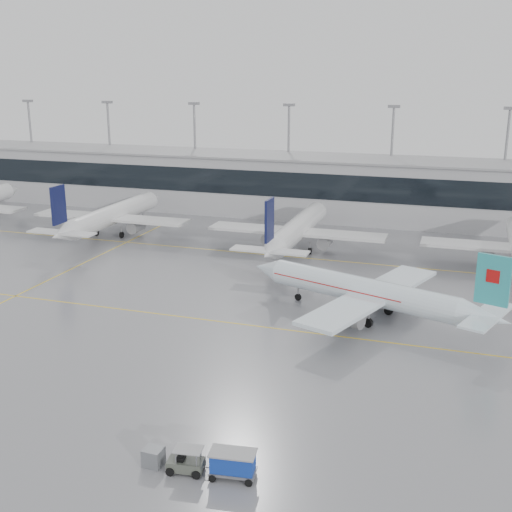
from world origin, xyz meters
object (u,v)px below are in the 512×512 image
(air_canada_jet, at_px, (371,293))
(baggage_cart, at_px, (233,463))
(baggage_tug, at_px, (186,463))
(gse_unit, at_px, (153,457))

(air_canada_jet, bearing_deg, baggage_cart, 102.00)
(baggage_tug, distance_m, baggage_cart, 3.64)
(baggage_tug, bearing_deg, air_canada_jet, 69.48)
(air_canada_jet, height_order, baggage_cart, air_canada_jet)
(baggage_tug, xyz_separation_m, gse_unit, (-2.67, -0.02, 0.03))
(baggage_tug, relative_size, baggage_cart, 1.14)
(air_canada_jet, relative_size, gse_unit, 23.19)
(baggage_cart, height_order, gse_unit, baggage_cart)
(baggage_cart, relative_size, gse_unit, 2.51)
(baggage_tug, relative_size, gse_unit, 2.86)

